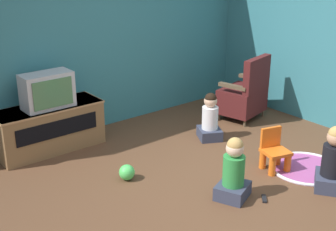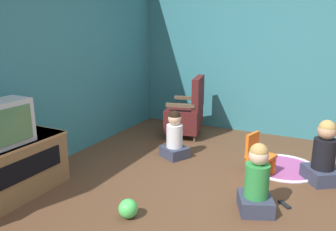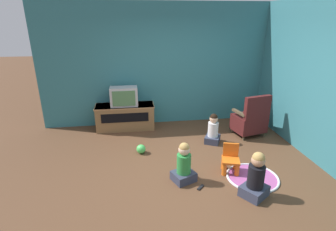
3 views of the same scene
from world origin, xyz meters
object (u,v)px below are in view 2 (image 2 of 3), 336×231
object	(u,v)px
child_watching_center	(175,137)
black_armchair	(187,113)
yellow_kid_chair	(259,158)
remote_control	(284,204)
tv_cabinet	(1,173)
toy_ball	(128,209)
child_watching_left	(257,182)
child_watching_right	(324,156)

from	to	relation	value
child_watching_center	black_armchair	bearing A→B (deg)	-48.00
black_armchair	yellow_kid_chair	distance (m)	1.65
yellow_kid_chair	remote_control	distance (m)	0.74
tv_cabinet	child_watching_center	bearing A→B (deg)	-29.31
yellow_kid_chair	toy_ball	xyz separation A→B (m)	(-1.47, 0.85, -0.11)
black_armchair	toy_ball	world-z (taller)	black_armchair
black_armchair	child_watching_left	xyz separation A→B (m)	(-1.78, -1.48, -0.08)
child_watching_left	toy_ball	size ratio (longest dim) A/B	3.79
black_armchair	child_watching_left	size ratio (longest dim) A/B	1.43
tv_cabinet	toy_ball	bearing A→B (deg)	-76.72
remote_control	yellow_kid_chair	bearing A→B (deg)	-13.06
child_watching_center	toy_ball	world-z (taller)	child_watching_center
yellow_kid_chair	child_watching_center	size ratio (longest dim) A/B	0.76
yellow_kid_chair	toy_ball	size ratio (longest dim) A/B	2.75
black_armchair	tv_cabinet	bearing A→B (deg)	-28.91
tv_cabinet	remote_control	world-z (taller)	tv_cabinet
yellow_kid_chair	toy_ball	distance (m)	1.70
tv_cabinet	remote_control	size ratio (longest dim) A/B	9.74
child_watching_left	toy_ball	xyz separation A→B (m)	(-0.63, 1.00, -0.20)
child_watching_right	remote_control	size ratio (longest dim) A/B	5.20
yellow_kid_chair	child_watching_center	distance (m)	1.12
tv_cabinet	black_armchair	xyz separation A→B (m)	(2.71, -0.79, 0.07)
child_watching_right	remote_control	world-z (taller)	child_watching_right
black_armchair	child_watching_right	world-z (taller)	black_armchair
black_armchair	child_watching_center	xyz separation A→B (m)	(-0.91, -0.22, -0.09)
tv_cabinet	remote_control	bearing A→B (deg)	-65.24
toy_ball	remote_control	world-z (taller)	toy_ball
child_watching_left	child_watching_center	world-z (taller)	child_watching_left
child_watching_center	child_watching_right	xyz separation A→B (m)	(0.08, -1.78, 0.03)
black_armchair	remote_control	bearing A→B (deg)	35.17
tv_cabinet	child_watching_left	distance (m)	2.45
tv_cabinet	child_watching_right	world-z (taller)	child_watching_right
black_armchair	remote_control	xyz separation A→B (m)	(-1.56, -1.72, -0.36)
toy_ball	child_watching_right	bearing A→B (deg)	-43.89
child_watching_left	child_watching_right	distance (m)	1.08
child_watching_left	remote_control	world-z (taller)	child_watching_left
black_armchair	child_watching_left	bearing A→B (deg)	27.11
yellow_kid_chair	child_watching_right	size ratio (longest dim) A/B	0.68
yellow_kid_chair	child_watching_center	xyz separation A→B (m)	(0.04, 1.11, 0.08)
child_watching_left	child_watching_center	size ratio (longest dim) A/B	1.05
black_armchair	yellow_kid_chair	bearing A→B (deg)	42.03
black_armchair	toy_ball	xyz separation A→B (m)	(-2.41, -0.48, -0.28)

